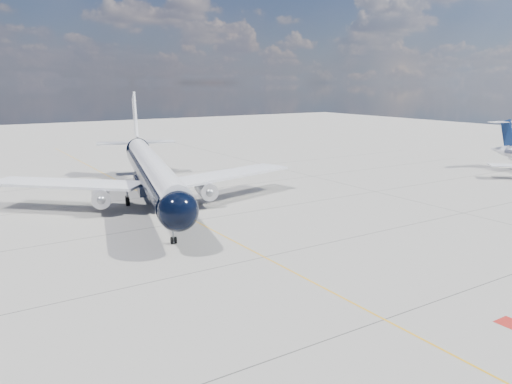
% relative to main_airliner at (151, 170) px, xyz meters
% --- Properties ---
extents(ground, '(320.00, 320.00, 0.00)m').
position_rel_main_airliner_xyz_m(ground, '(0.93, -6.03, -4.51)').
color(ground, gray).
rests_on(ground, ground).
extents(taxiway_centerline, '(0.16, 160.00, 0.01)m').
position_rel_main_airliner_xyz_m(taxiway_centerline, '(0.93, -11.03, -4.51)').
color(taxiway_centerline, '#DB9A0B').
rests_on(taxiway_centerline, ground).
extents(red_marking, '(1.60, 1.60, 0.01)m').
position_rel_main_airliner_xyz_m(red_marking, '(7.73, -46.03, -4.51)').
color(red_marking, maroon).
rests_on(red_marking, ground).
extents(main_airliner, '(40.01, 49.53, 14.53)m').
position_rel_main_airliner_xyz_m(main_airliner, '(0.00, 0.00, 0.00)').
color(main_airliner, black).
rests_on(main_airliner, ground).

